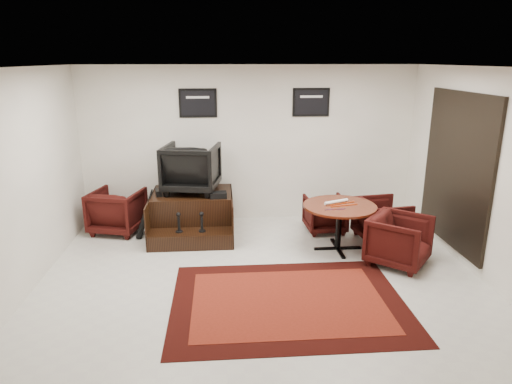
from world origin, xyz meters
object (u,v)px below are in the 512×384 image
armchair_side (117,209)px  table_chair_corner (399,238)px  shine_chair (191,166)px  meeting_table (340,211)px  shine_podium (193,215)px  table_chair_window (382,218)px  table_chair_back (325,212)px

armchair_side → table_chair_corner: size_ratio=1.02×
shine_chair → meeting_table: shine_chair is taller
armchair_side → shine_chair: bearing=-165.8°
meeting_table → table_chair_corner: table_chair_corner is taller
shine_chair → armchair_side: size_ratio=1.11×
shine_podium → shine_chair: bearing=90.0°
table_chair_window → shine_podium: bearing=71.8°
table_chair_window → table_chair_back: bearing=52.5°
armchair_side → table_chair_corner: (4.35, -1.65, -0.01)m
armchair_side → meeting_table: armchair_side is taller
shine_podium → table_chair_corner: table_chair_corner is taller
table_chair_back → armchair_side: bearing=-7.1°
meeting_table → armchair_side: bearing=163.6°
meeting_table → table_chair_window: bearing=23.0°
armchair_side → table_chair_back: armchair_side is taller
table_chair_back → table_chair_corner: size_ratio=0.84×
shine_podium → shine_chair: 0.85m
shine_chair → shine_podium: bearing=100.4°
meeting_table → table_chair_back: meeting_table is taller
table_chair_window → table_chair_corner: 0.94m
shine_chair → armchair_side: (-1.30, 0.02, -0.75)m
meeting_table → shine_podium: bearing=158.8°
shine_chair → table_chair_corner: 3.55m
table_chair_back → table_chair_window: table_chair_window is taller
shine_podium → meeting_table: 2.50m
shine_chair → table_chair_back: 2.44m
meeting_table → table_chair_back: 0.87m
meeting_table → table_chair_back: (-0.03, 0.82, -0.30)m
table_chair_back → table_chair_window: 0.97m
shine_chair → table_chair_back: shine_chair is taller
shine_chair → table_chair_back: bearing=-175.1°
table_chair_back → table_chair_corner: 1.61m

